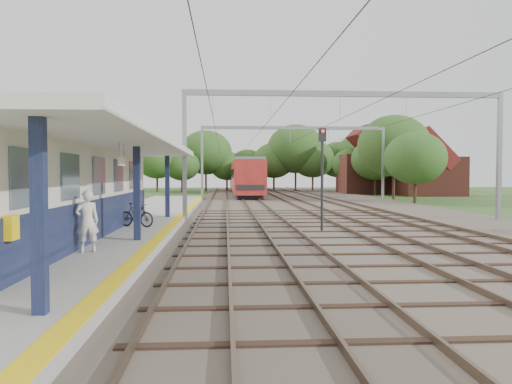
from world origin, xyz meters
name	(u,v)px	position (x,y,z in m)	size (l,w,h in m)	color
ground	(351,288)	(0.00, 0.00, 0.00)	(160.00, 160.00, 0.00)	#2D4C1E
ballast_bed	(308,204)	(4.00, 30.00, 0.05)	(18.00, 90.00, 0.10)	#473D33
platform	(133,222)	(-7.50, 14.00, 0.17)	(5.00, 52.00, 0.35)	gray
yellow_stripe	(178,219)	(-5.25, 14.00, 0.35)	(0.45, 52.00, 0.01)	yellow
station_building	(58,190)	(-8.88, 7.00, 2.04)	(3.41, 18.00, 3.40)	beige
canopy	(81,144)	(-7.77, 6.00, 3.64)	(6.40, 20.00, 3.44)	#12193A
rail_tracks	(278,203)	(1.50, 30.00, 0.18)	(11.80, 88.00, 0.15)	brown
catenary_system	(310,134)	(3.39, 25.28, 5.51)	(17.22, 88.00, 7.00)	gray
tree_band	(274,157)	(3.84, 57.12, 4.92)	(31.72, 30.88, 8.82)	#382619
house_near	(428,170)	(21.00, 46.00, 2.99)	(7.00, 6.12, 7.89)	brown
house_far	(372,169)	(16.00, 52.00, 3.23)	(8.00, 6.12, 8.66)	brown
person	(87,221)	(-6.88, 3.40, 1.26)	(0.66, 0.43, 1.81)	silver
bicycle	(136,215)	(-6.67, 10.20, 0.86)	(0.48, 1.70, 1.02)	black
train	(243,176)	(-0.50, 54.48, 2.27)	(3.12, 38.84, 4.08)	black
signal_post	(322,166)	(1.35, 10.31, 2.96)	(0.32, 0.27, 4.60)	black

